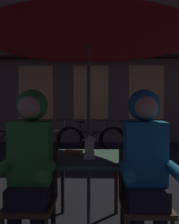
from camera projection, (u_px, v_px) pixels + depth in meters
cafe_table at (89, 166)px, 2.37m from camera, size 0.72×0.72×0.74m
patio_umbrella at (89, 25)px, 2.31m from camera, size 2.10×2.10×2.31m
lantern at (90, 146)px, 2.28m from camera, size 0.11×0.11×0.23m
chair_left at (32, 195)px, 2.02m from camera, size 0.40×0.40×0.87m
chair_right at (143, 196)px, 2.00m from camera, size 0.40×0.40×0.87m
person_left_hooded at (30, 155)px, 1.95m from camera, size 0.45×0.56×1.40m
person_right_hooded at (145, 156)px, 1.93m from camera, size 0.45×0.56×1.40m
shopfront_building at (91, 47)px, 7.66m from camera, size 10.00×0.93×6.20m
bicycle_nearest at (5, 139)px, 5.98m from camera, size 1.68×0.19×0.84m
bicycle_second at (50, 138)px, 6.07m from camera, size 1.68×0.23×0.84m
bicycle_third at (91, 140)px, 5.88m from camera, size 1.68×0.08×0.84m
bicycle_fourth at (133, 138)px, 6.07m from camera, size 1.68×0.11×0.84m
book at (73, 152)px, 2.51m from camera, size 0.22×0.18×0.02m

